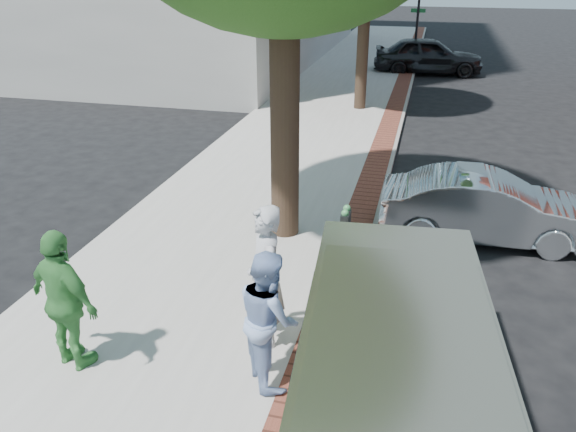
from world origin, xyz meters
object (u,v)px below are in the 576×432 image
(van, at_px, (395,377))
(parking_meter, at_px, (345,233))
(person_officer, at_px, (268,317))
(person_gray, at_px, (265,277))
(bg_car, at_px, (428,55))
(person_green, at_px, (65,301))
(sedan_silver, at_px, (487,208))

(van, bearing_deg, parking_meter, 103.91)
(parking_meter, xyz_separation_m, person_officer, (-0.59, -2.13, -0.17))
(person_gray, bearing_deg, bg_car, 144.46)
(person_officer, height_order, bg_car, person_officer)
(person_gray, distance_m, van, 2.26)
(person_officer, bearing_deg, person_gray, -14.52)
(person_green, bearing_deg, person_officer, -152.73)
(parking_meter, relative_size, person_officer, 0.84)
(bg_car, bearing_deg, person_officer, 170.94)
(person_gray, relative_size, van, 0.39)
(parking_meter, xyz_separation_m, bg_car, (0.79, 19.83, -0.37))
(person_officer, bearing_deg, bg_car, -37.48)
(person_officer, xyz_separation_m, bg_car, (1.37, 21.96, -0.20))
(person_green, bearing_deg, parking_meter, -122.32)
(person_gray, distance_m, person_green, 2.50)
(sedan_silver, distance_m, bg_car, 17.07)
(parking_meter, height_order, person_officer, person_officer)
(person_officer, relative_size, sedan_silver, 0.45)
(parking_meter, distance_m, van, 2.96)
(parking_meter, distance_m, sedan_silver, 3.68)
(parking_meter, xyz_separation_m, person_green, (-3.08, -2.52, -0.10))
(person_officer, xyz_separation_m, sedan_silver, (2.87, 4.96, -0.38))
(parking_meter, relative_size, bg_car, 0.30)
(person_officer, height_order, van, person_officer)
(parking_meter, distance_m, person_green, 3.98)
(van, bearing_deg, person_green, 170.89)
(parking_meter, relative_size, person_green, 0.77)
(person_officer, height_order, sedan_silver, person_officer)
(bg_car, bearing_deg, sedan_silver, 179.55)
(person_gray, xyz_separation_m, sedan_silver, (3.12, 4.26, -0.50))
(parking_meter, distance_m, bg_car, 19.85)
(person_green, relative_size, bg_car, 0.39)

